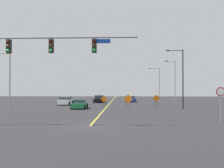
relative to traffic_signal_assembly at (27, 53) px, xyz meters
The scene contains 15 objects.
ground 7.33m from the traffic_signal_assembly, ahead, with size 143.30×143.30×0.00m, color #2D2D30.
road_centre_stripe 40.49m from the traffic_signal_assembly, 83.08° to the left, with size 0.16×79.61×0.01m.
traffic_signal_assembly is the anchor object (origin of this frame).
stop_sign 15.83m from the traffic_signal_assembly, ahead, with size 0.76×0.07×2.94m.
street_lamp_mid_left 42.94m from the traffic_signal_assembly, 69.24° to the left, with size 2.47×0.24×7.39m.
street_lamp_far_right 12.50m from the traffic_signal_assembly, 119.88° to the left, with size 2.39×0.24×7.07m.
street_lamp_near_left 22.63m from the traffic_signal_assembly, 47.49° to the left, with size 2.34×0.24×8.12m.
street_lamp_mid_right 30.86m from the traffic_signal_assembly, 58.52° to the left, with size 1.78×0.24×7.62m.
construction_sign_left_shoulder 21.59m from the traffic_signal_assembly, 77.94° to the left, with size 1.08×0.11×1.69m.
construction_sign_right_shoulder 23.59m from the traffic_signal_assembly, 58.17° to the left, with size 1.13×0.23×1.90m.
construction_sign_right_lane 21.01m from the traffic_signal_assembly, 66.93° to the left, with size 1.38×0.15×1.97m.
car_white_mid 25.55m from the traffic_signal_assembly, 95.64° to the left, with size 2.11×4.12×1.42m.
car_green_distant 17.55m from the traffic_signal_assembly, 85.54° to the left, with size 1.99×3.95×1.31m.
car_blue_near 36.27m from the traffic_signal_assembly, 75.68° to the left, with size 2.22×4.22×1.23m.
car_black_approaching 33.15m from the traffic_signal_assembly, 85.38° to the left, with size 2.07×4.43×1.44m.
Camera 1 is at (2.48, -20.17, 2.86)m, focal length 43.04 mm.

